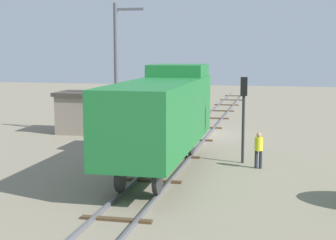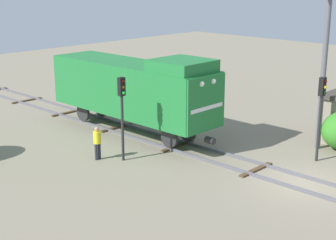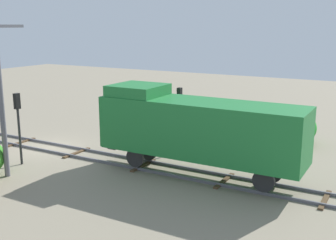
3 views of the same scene
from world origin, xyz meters
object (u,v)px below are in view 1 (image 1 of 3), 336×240
traffic_signal_near (148,90)px  catenary_mast (117,67)px  relay_hut (85,112)px  traffic_signal_mid (244,104)px  locomotive (162,112)px  worker_by_signal (259,147)px  worker_near_track (170,114)px

traffic_signal_near → catenary_mast: catenary_mast is taller
catenary_mast → relay_hut: bearing=-19.2°
traffic_signal_near → relay_hut: (4.30, 0.03, -1.54)m
catenary_mast → relay_hut: 4.07m
traffic_signal_mid → catenary_mast: catenary_mast is taller
locomotive → traffic_signal_mid: bearing=-140.2°
traffic_signal_near → relay_hut: bearing=0.4°
traffic_signal_near → traffic_signal_mid: (-6.60, 7.02, -0.01)m
worker_by_signal → relay_hut: 14.18m
worker_by_signal → catenary_mast: (9.14, -7.11, 3.43)m
traffic_signal_near → relay_hut: 4.57m
worker_near_track → catenary_mast: catenary_mast is taller
traffic_signal_near → traffic_signal_mid: 9.63m
worker_near_track → relay_hut: bearing=-73.0°
worker_by_signal → traffic_signal_near: bearing=148.7°
worker_near_track → traffic_signal_near: bearing=-29.6°
worker_near_track → catenary_mast: 5.98m
traffic_signal_mid → relay_hut: size_ratio=1.20×
locomotive → traffic_signal_near: bearing=-72.0°
traffic_signal_near → catenary_mast: (1.74, 0.92, 1.49)m
catenary_mast → traffic_signal_mid: bearing=143.8°
catenary_mast → worker_by_signal: bearing=142.1°
traffic_signal_mid → worker_by_signal: bearing=128.3°
worker_near_track → locomotive: bearing=-5.5°
locomotive → worker_near_track: (2.40, -13.12, -1.78)m
traffic_signal_near → worker_by_signal: (-7.40, 8.03, -1.94)m
worker_near_track → relay_hut: relay_hut is taller
locomotive → catenary_mast: size_ratio=1.39×
relay_hut → traffic_signal_near: bearing=-179.6°
traffic_signal_near → catenary_mast: bearing=27.9°
worker_near_track → catenary_mast: bearing=-47.1°
locomotive → traffic_signal_mid: locomotive is taller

